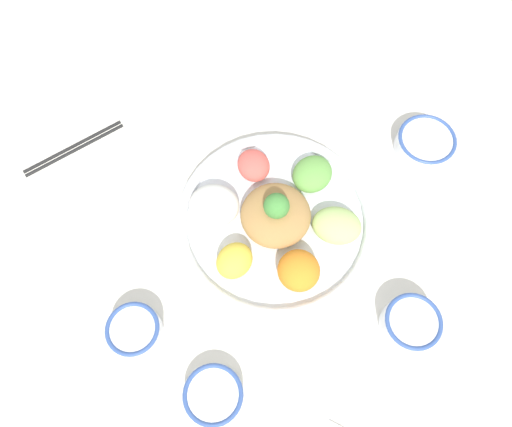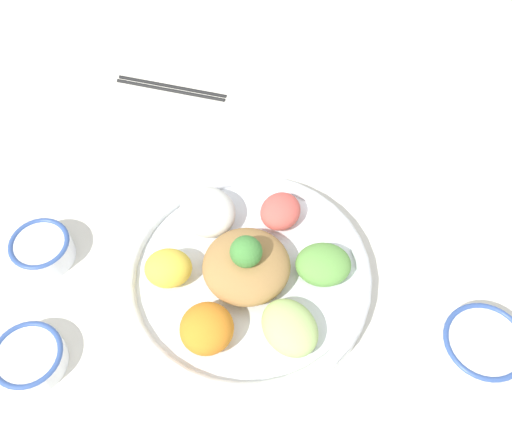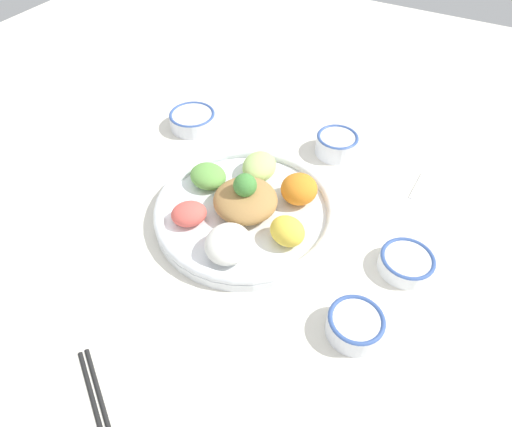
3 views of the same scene
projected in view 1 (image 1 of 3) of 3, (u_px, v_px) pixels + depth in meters
The scene contains 8 objects.
ground_plane at pixel (276, 222), 0.92m from camera, with size 2.40×2.40×0.00m, color silver.
salad_platter at pixel (274, 220), 0.89m from camera, with size 0.36×0.36×0.11m.
sauce_bowl_red at pixel (214, 395), 0.78m from camera, with size 0.10×0.10×0.03m.
rice_bowl_blue at pixel (134, 330), 0.82m from camera, with size 0.09×0.09×0.04m.
sauce_bowl_dark at pixel (411, 324), 0.82m from camera, with size 0.09×0.09×0.05m.
rice_bowl_plain at pixel (425, 143), 0.96m from camera, with size 0.11×0.11×0.04m.
chopsticks_pair_near at pixel (74, 147), 0.98m from camera, with size 0.13×0.18×0.01m.
serving_spoon_main at pixel (328, 424), 0.78m from camera, with size 0.14×0.05×0.01m.
Camera 1 is at (-0.11, 0.33, 0.85)m, focal length 35.00 mm.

